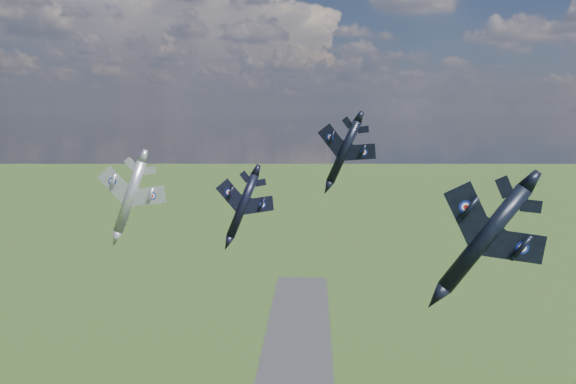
# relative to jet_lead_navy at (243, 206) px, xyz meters

# --- Properties ---
(jet_lead_navy) EXTENTS (14.11, 16.21, 6.37)m
(jet_lead_navy) POSITION_rel_jet_lead_navy_xyz_m (0.00, 0.00, 0.00)
(jet_lead_navy) COLOR black
(jet_right_navy) EXTENTS (12.13, 16.74, 9.51)m
(jet_right_navy) POSITION_rel_jet_lead_navy_xyz_m (26.39, -28.73, 1.99)
(jet_right_navy) COLOR black
(jet_high_navy) EXTENTS (13.66, 17.28, 7.61)m
(jet_high_navy) POSITION_rel_jet_lead_navy_xyz_m (15.65, 17.57, 6.72)
(jet_high_navy) COLOR black
(jet_left_silver) EXTENTS (11.33, 14.72, 6.29)m
(jet_left_silver) POSITION_rel_jet_lead_navy_xyz_m (-14.46, -6.84, 2.30)
(jet_left_silver) COLOR gray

